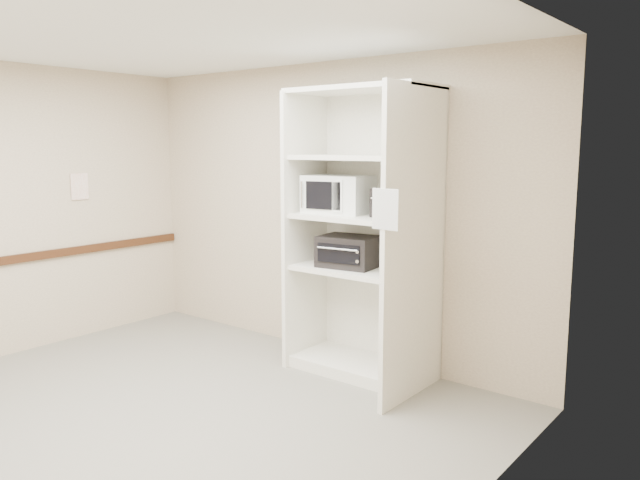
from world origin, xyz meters
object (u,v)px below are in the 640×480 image
Objects in this scene: shelving_unit at (366,244)px; microwave at (339,194)px; toaster_oven_upper at (401,203)px; toaster_oven_lower at (349,251)px.

shelving_unit is 0.52m from microwave.
shelving_unit reaches higher than toaster_oven_upper.
toaster_oven_lower is at bearing -177.35° from shelving_unit.
shelving_unit is 4.46× the size of microwave.
microwave reaches higher than toaster_oven_lower.
microwave reaches higher than toaster_oven_upper.
toaster_oven_upper is (0.62, -0.00, -0.05)m from microwave.
microwave is 1.13× the size of toaster_oven_lower.
microwave is (-0.32, 0.05, 0.40)m from shelving_unit.
toaster_oven_upper is at bearing -1.47° from toaster_oven_lower.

